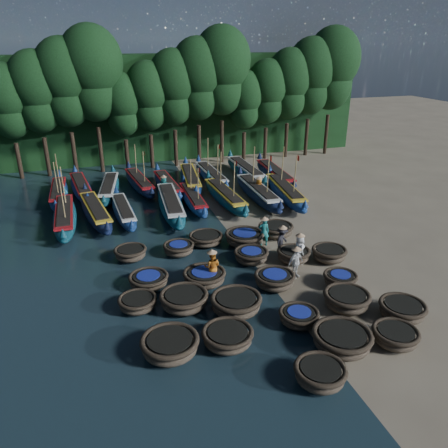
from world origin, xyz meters
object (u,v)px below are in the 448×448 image
object	(u,v)px
coracle_18	(294,255)
coracle_22	(206,239)
fisherman_2	(212,266)
fisherman_4	(296,262)
long_boat_10	(81,187)
fisherman_0	(299,248)
coracle_17	(251,255)
coracle_7	(299,317)
coracle_14	(340,279)
long_boat_9	(59,193)
coracle_23	(244,238)
long_boat_5	(193,199)
long_boat_3	(124,211)
long_boat_11	(109,188)
coracle_11	(184,300)
long_boat_8	(285,192)
coracle_13	(275,279)
long_boat_4	(171,204)
coracle_9	(402,309)
long_boat_7	(258,192)
long_boat_6	(225,196)
fisherman_6	(259,187)
long_boat_12	(139,182)
long_boat_14	(190,179)
coracle_19	(329,254)
long_boat_15	(211,175)
coracle_12	(236,303)
coracle_21	(179,248)
coracle_24	(276,230)
long_boat_17	(275,174)
fisherman_1	(264,230)
coracle_4	(395,336)
coracle_8	(347,300)
coracle_6	(228,337)
coracle_10	(138,303)
coracle_2	(320,374)
coracle_15	(149,280)
long_boat_13	(168,185)
long_boat_16	(246,171)
fisherman_5	(164,186)
long_boat_1	(65,216)
coracle_20	(130,253)
coracle_16	(204,277)

from	to	relation	value
coracle_18	coracle_22	distance (m)	5.34
fisherman_2	fisherman_4	size ratio (longest dim) A/B	1.05
long_boat_10	fisherman_0	distance (m)	19.18
coracle_17	coracle_7	bearing A→B (deg)	-90.60
coracle_14	long_boat_9	size ratio (longest dim) A/B	0.24
coracle_23	long_boat_5	bearing A→B (deg)	99.82
long_boat_3	long_boat_11	world-z (taller)	long_boat_11
coracle_11	long_boat_8	xyz separation A→B (m)	(10.60, 12.06, 0.14)
coracle_13	long_boat_4	bearing A→B (deg)	104.17
coracle_9	long_boat_3	xyz separation A→B (m)	(-10.45, 15.48, 0.07)
long_boat_5	long_boat_7	size ratio (longest dim) A/B	0.84
coracle_18	long_boat_5	distance (m)	10.68
long_boat_6	long_boat_11	bearing A→B (deg)	148.09
fisherman_6	coracle_17	bearing A→B (deg)	114.51
coracle_17	coracle_22	distance (m)	3.42
long_boat_12	coracle_7	bearing A→B (deg)	-85.40
long_boat_11	long_boat_14	world-z (taller)	long_boat_14
coracle_19	long_boat_15	xyz separation A→B (m)	(-2.20, 15.83, 0.12)
long_boat_9	long_boat_14	size ratio (longest dim) A/B	0.90
coracle_12	long_boat_4	size ratio (longest dim) A/B	0.26
coracle_21	coracle_24	xyz separation A→B (m)	(6.26, 0.64, 0.05)
coracle_17	long_boat_7	xyz separation A→B (m)	(4.06, 9.29, 0.18)
long_boat_17	fisherman_1	distance (m)	12.77
long_boat_9	long_boat_11	size ratio (longest dim) A/B	0.97
coracle_7	fisherman_2	xyz separation A→B (m)	(-2.55, 4.50, 0.54)
coracle_14	coracle_24	distance (m)	6.44
coracle_9	long_boat_7	world-z (taller)	long_boat_7
coracle_4	long_boat_6	world-z (taller)	long_boat_6
long_boat_11	long_boat_17	xyz separation A→B (m)	(13.78, -0.65, 0.06)
coracle_8	coracle_19	bearing A→B (deg)	69.45
coracle_6	coracle_10	bearing A→B (deg)	130.73
coracle_2	coracle_21	xyz separation A→B (m)	(-2.64, 11.40, -0.03)
coracle_15	long_boat_5	xyz separation A→B (m)	(4.84, 10.48, 0.13)
long_boat_12	long_boat_13	xyz separation A→B (m)	(2.07, -1.33, -0.01)
coracle_21	coracle_19	bearing A→B (deg)	-22.77
coracle_22	fisherman_0	xyz separation A→B (m)	(4.20, -3.79, 0.52)
coracle_24	long_boat_16	size ratio (longest dim) A/B	0.24
long_boat_9	fisherman_5	bearing A→B (deg)	-12.03
coracle_6	long_boat_13	size ratio (longest dim) A/B	0.31
long_boat_1	long_boat_12	distance (m)	8.24
coracle_20	coracle_22	size ratio (longest dim) A/B	0.77
coracle_15	coracle_18	xyz separation A→B (m)	(7.97, 0.28, 0.03)
coracle_6	long_boat_4	distance (m)	15.01
coracle_4	coracle_9	size ratio (longest dim) A/B	0.82
coracle_8	long_boat_14	bearing A→B (deg)	97.26
coracle_16	long_boat_1	world-z (taller)	long_boat_1
coracle_17	long_boat_4	size ratio (longest dim) A/B	0.21
coracle_8	long_boat_13	size ratio (longest dim) A/B	0.27
coracle_7	long_boat_16	distance (m)	21.49
coracle_6	fisherman_1	bearing A→B (deg)	59.00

